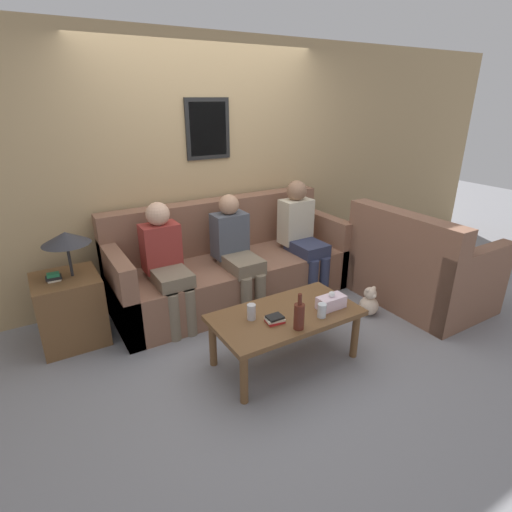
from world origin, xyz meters
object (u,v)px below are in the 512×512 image
object	(u,v)px
couch_main	(231,267)
person_left	(166,260)
coffee_table	(286,319)
wine_bottle	(299,316)
person_right	(302,232)
person_middle	(236,249)
teddy_bear	(369,303)
couch_side	(418,271)
drinking_glass	(322,310)

from	to	relation	value
couch_main	person_left	xyz separation A→B (m)	(-0.75, -0.18, 0.29)
coffee_table	wine_bottle	xyz separation A→B (m)	(-0.05, -0.23, 0.16)
coffee_table	person_right	xyz separation A→B (m)	(0.93, 1.03, 0.27)
person_left	person_middle	xyz separation A→B (m)	(0.70, -0.04, -0.01)
wine_bottle	teddy_bear	world-z (taller)	wine_bottle
wine_bottle	teddy_bear	bearing A→B (deg)	19.05
person_middle	person_right	world-z (taller)	person_right
wine_bottle	couch_side	bearing A→B (deg)	11.55
couch_main	wine_bottle	distance (m)	1.51
coffee_table	drinking_glass	world-z (taller)	drinking_glass
coffee_table	wine_bottle	world-z (taller)	wine_bottle
couch_side	wine_bottle	size ratio (longest dim) A/B	4.52
person_left	teddy_bear	bearing A→B (deg)	-27.35
person_left	teddy_bear	distance (m)	1.99
coffee_table	person_right	world-z (taller)	person_right
couch_side	teddy_bear	world-z (taller)	couch_side
drinking_glass	couch_side	bearing A→B (deg)	11.90
couch_main	person_right	bearing A→B (deg)	-15.72
person_right	couch_main	bearing A→B (deg)	164.28
person_left	couch_side	bearing A→B (deg)	-21.63
person_left	drinking_glass	bearing A→B (deg)	-58.12
teddy_bear	person_middle	bearing A→B (deg)	139.98
drinking_glass	wine_bottle	bearing A→B (deg)	-170.69
couch_main	teddy_bear	bearing A→B (deg)	-47.91
coffee_table	person_left	bearing A→B (deg)	118.55
drinking_glass	teddy_bear	bearing A→B (deg)	21.49
person_right	coffee_table	bearing A→B (deg)	-131.90
couch_side	couch_main	bearing A→B (deg)	55.08
drinking_glass	person_left	xyz separation A→B (m)	(-0.78, 1.25, 0.13)
couch_main	couch_side	world-z (taller)	same
couch_side	teddy_bear	size ratio (longest dim) A/B	4.30
couch_main	couch_side	bearing A→B (deg)	-34.92
couch_side	drinking_glass	distance (m)	1.60
wine_bottle	person_right	distance (m)	1.60
person_left	person_middle	distance (m)	0.70
couch_side	drinking_glass	bearing A→B (deg)	101.90
person_middle	person_right	bearing A→B (deg)	0.35
couch_main	wine_bottle	size ratio (longest dim) A/B	8.83
coffee_table	person_left	distance (m)	1.24
teddy_bear	wine_bottle	bearing A→B (deg)	-160.95
coffee_table	couch_main	bearing A→B (deg)	82.29
wine_bottle	person_left	world-z (taller)	person_left
teddy_bear	person_right	bearing A→B (deg)	103.56
couch_main	wine_bottle	bearing A→B (deg)	-98.39
couch_main	person_middle	xyz separation A→B (m)	(-0.05, -0.22, 0.28)
couch_side	person_middle	bearing A→B (deg)	61.44
drinking_glass	person_middle	xyz separation A→B (m)	(-0.08, 1.22, 0.12)
wine_bottle	person_right	size ratio (longest dim) A/B	0.24
couch_main	person_left	world-z (taller)	person_left
coffee_table	person_left	world-z (taller)	person_left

